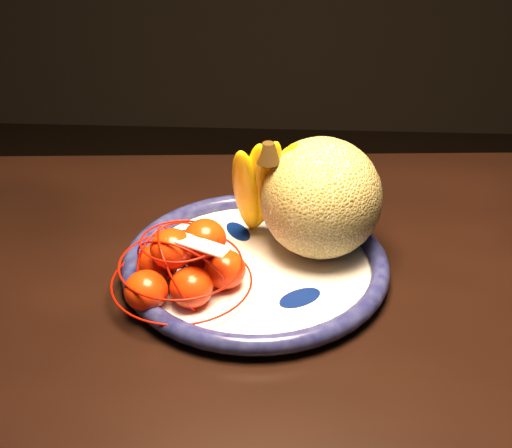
{
  "coord_description": "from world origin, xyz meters",
  "views": [
    {
      "loc": [
        0.06,
        -0.59,
        1.25
      ],
      "look_at": [
        0.03,
        0.17,
        0.78
      ],
      "focal_mm": 50.0,
      "sensor_mm": 36.0,
      "label": 1
    }
  ],
  "objects_px": {
    "banana_bunch": "(260,183)",
    "dining_table": "(140,358)",
    "fruit_bowl": "(256,265)",
    "mandarin_bag": "(185,265)",
    "cantaloupe": "(321,198)"
  },
  "relations": [
    {
      "from": "cantaloupe",
      "to": "banana_bunch",
      "type": "xyz_separation_m",
      "value": [
        -0.08,
        0.02,
        0.01
      ]
    },
    {
      "from": "banana_bunch",
      "to": "cantaloupe",
      "type": "bearing_deg",
      "value": -35.21
    },
    {
      "from": "dining_table",
      "to": "fruit_bowl",
      "type": "bearing_deg",
      "value": 26.39
    },
    {
      "from": "dining_table",
      "to": "cantaloupe",
      "type": "height_order",
      "value": "cantaloupe"
    },
    {
      "from": "dining_table",
      "to": "mandarin_bag",
      "type": "relative_size",
      "value": 6.68
    },
    {
      "from": "fruit_bowl",
      "to": "banana_bunch",
      "type": "xyz_separation_m",
      "value": [
        0.0,
        0.06,
        0.09
      ]
    },
    {
      "from": "fruit_bowl",
      "to": "mandarin_bag",
      "type": "bearing_deg",
      "value": -148.18
    },
    {
      "from": "fruit_bowl",
      "to": "banana_bunch",
      "type": "relative_size",
      "value": 2.0
    },
    {
      "from": "dining_table",
      "to": "cantaloupe",
      "type": "xyz_separation_m",
      "value": [
        0.22,
        0.13,
        0.17
      ]
    },
    {
      "from": "fruit_bowl",
      "to": "banana_bunch",
      "type": "bearing_deg",
      "value": 87.84
    },
    {
      "from": "banana_bunch",
      "to": "fruit_bowl",
      "type": "bearing_deg",
      "value": -113.62
    },
    {
      "from": "fruit_bowl",
      "to": "cantaloupe",
      "type": "xyz_separation_m",
      "value": [
        0.08,
        0.04,
        0.08
      ]
    },
    {
      "from": "banana_bunch",
      "to": "mandarin_bag",
      "type": "distance_m",
      "value": 0.15
    },
    {
      "from": "mandarin_bag",
      "to": "banana_bunch",
      "type": "bearing_deg",
      "value": 52.98
    },
    {
      "from": "banana_bunch",
      "to": "dining_table",
      "type": "bearing_deg",
      "value": -156.4
    }
  ]
}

